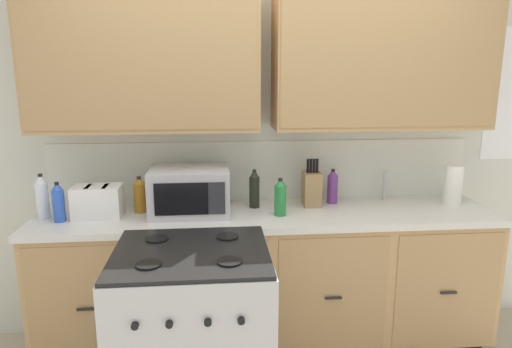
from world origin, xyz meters
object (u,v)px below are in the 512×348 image
object	(u,v)px
bottle_green	(280,197)
bottle_clear	(42,197)
toaster	(98,201)
bottle_amber	(140,195)
microwave	(190,191)
knife_block	(312,188)
paper_towel_roll	(453,185)
bottle_dark	(254,189)
bottle_blue	(58,202)
bottle_violet	(332,187)
stove_range	(194,338)

from	to	relation	value
bottle_green	bottle_clear	xyz separation A→B (m)	(-1.41, 0.08, 0.02)
toaster	bottle_amber	bearing A→B (deg)	17.67
microwave	knife_block	xyz separation A→B (m)	(0.78, 0.09, -0.02)
bottle_green	knife_block	bearing A→B (deg)	39.58
paper_towel_roll	bottle_green	world-z (taller)	paper_towel_roll
bottle_dark	bottle_green	bearing A→B (deg)	-52.43
bottle_green	bottle_amber	world-z (taller)	bottle_green
bottle_dark	knife_block	bearing A→B (deg)	1.51
bottle_amber	toaster	bearing A→B (deg)	-162.33
bottle_green	bottle_clear	size ratio (longest dim) A/B	0.85
bottle_blue	bottle_green	distance (m)	1.30
bottle_green	bottle_violet	bearing A→B (deg)	31.30
knife_block	bottle_green	xyz separation A→B (m)	(-0.23, -0.19, -0.00)
knife_block	bottle_dark	xyz separation A→B (m)	(-0.37, -0.01, 0.01)
toaster	bottle_clear	size ratio (longest dim) A/B	1.04
bottle_violet	bottle_amber	distance (m)	1.24
bottle_dark	bottle_violet	size ratio (longest dim) A/B	1.08
bottle_dark	bottle_green	size ratio (longest dim) A/B	1.08
bottle_blue	knife_block	bearing A→B (deg)	7.12
knife_block	bottle_blue	xyz separation A→B (m)	(-1.53, -0.19, -0.00)
bottle_violet	bottle_dark	bearing A→B (deg)	-174.59
microwave	toaster	bearing A→B (deg)	-177.14
microwave	bottle_violet	world-z (taller)	microwave
stove_range	paper_towel_roll	xyz separation A→B (m)	(1.67, 0.69, 0.58)
paper_towel_roll	bottle_blue	bearing A→B (deg)	-176.96
knife_block	bottle_violet	world-z (taller)	knife_block
stove_range	bottle_violet	xyz separation A→B (m)	(0.89, 0.79, 0.57)
bottle_green	bottle_clear	bearing A→B (deg)	176.84
paper_towel_roll	bottle_amber	bearing A→B (deg)	179.59
paper_towel_roll	bottle_blue	size ratio (longest dim) A/B	1.10
bottle_blue	bottle_amber	xyz separation A→B (m)	(0.44, 0.14, -0.00)
knife_block	bottle_green	world-z (taller)	knife_block
toaster	bottle_dark	size ratio (longest dim) A/B	1.13
bottle_dark	bottle_clear	xyz separation A→B (m)	(-1.27, -0.10, 0.01)
stove_range	bottle_blue	bearing A→B (deg)	144.62
stove_range	toaster	distance (m)	1.01
microwave	bottle_clear	world-z (taller)	microwave
stove_range	microwave	bearing A→B (deg)	92.90
toaster	microwave	bearing A→B (deg)	2.86
bottle_violet	microwave	bearing A→B (deg)	-171.78
bottle_amber	knife_block	bearing A→B (deg)	2.44
knife_block	bottle_amber	bearing A→B (deg)	-177.56
paper_towel_roll	bottle_clear	size ratio (longest dim) A/B	0.96
bottle_dark	stove_range	bearing A→B (deg)	-116.75
stove_range	microwave	distance (m)	0.88
bottle_clear	bottle_green	bearing A→B (deg)	-3.16
microwave	stove_range	bearing A→B (deg)	-87.10
microwave	paper_towel_roll	world-z (taller)	microwave
paper_towel_roll	bottle_blue	xyz separation A→B (m)	(-2.46, -0.13, -0.01)
bottle_violet	bottle_blue	size ratio (longest dim) A/B	0.98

